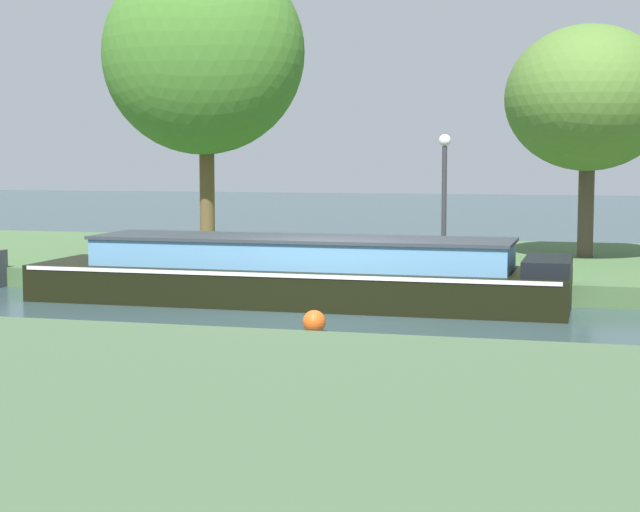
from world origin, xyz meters
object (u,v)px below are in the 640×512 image
willow_tree_centre (588,99)px  lamp_post (444,186)px  mooring_post_near (373,263)px  channel_buoy (314,322)px  black_barge (301,274)px  willow_tree_left (202,54)px

willow_tree_centre → lamp_post: willow_tree_centre is taller
mooring_post_near → channel_buoy: mooring_post_near is taller
black_barge → mooring_post_near: size_ratio=19.45×
willow_tree_centre → mooring_post_near: (-3.95, -4.70, -3.39)m
willow_tree_left → mooring_post_near: willow_tree_left is taller
lamp_post → channel_buoy: (-1.23, -5.31, -1.98)m
black_barge → mooring_post_near: black_barge is taller
willow_tree_left → lamp_post: (6.33, -3.00, -3.05)m
willow_tree_centre → lamp_post: size_ratio=1.91×
willow_tree_centre → mooring_post_near: willow_tree_centre is taller
lamp_post → willow_tree_left: bearing=154.6°
willow_tree_left → channel_buoy: bearing=-58.5°
black_barge → willow_tree_centre: (5.07, 5.96, 3.49)m
lamp_post → channel_buoy: size_ratio=7.61×
black_barge → channel_buoy: 3.39m
willow_tree_centre → channel_buoy: size_ratio=14.50×
channel_buoy → mooring_post_near: bearing=90.3°
willow_tree_centre → willow_tree_left: bearing=-174.8°
black_barge → willow_tree_left: willow_tree_left is taller
black_barge → lamp_post: (2.37, 2.14, 1.60)m
channel_buoy → black_barge: bearing=109.9°
mooring_post_near → lamp_post: bearing=35.3°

